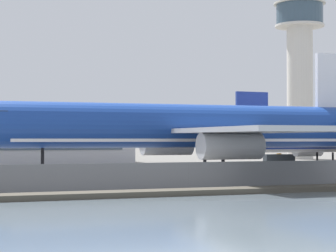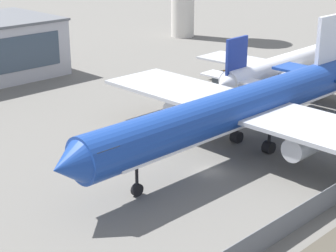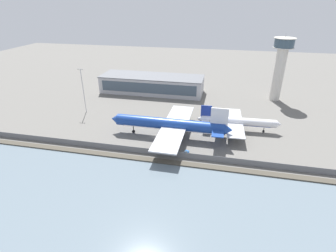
{
  "view_description": "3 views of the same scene",
  "coord_description": "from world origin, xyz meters",
  "px_view_note": "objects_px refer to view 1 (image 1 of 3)",
  "views": [
    {
      "loc": [
        -24.07,
        -74.83,
        5.01
      ],
      "look_at": [
        5.0,
        3.21,
        6.64
      ],
      "focal_mm": 70.0,
      "sensor_mm": 36.0,
      "label": 1
    },
    {
      "loc": [
        -50.01,
        -42.94,
        29.89
      ],
      "look_at": [
        -1.1,
        6.53,
        4.76
      ],
      "focal_mm": 60.0,
      "sensor_mm": 36.0,
      "label": 2
    },
    {
      "loc": [
        29.65,
        -107.3,
        59.68
      ],
      "look_at": [
        5.99,
        2.28,
        5.09
      ],
      "focal_mm": 28.0,
      "sensor_mm": 36.0,
      "label": 3
    }
  ],
  "objects_px": {
    "cargo_jet_blue": "(194,128)",
    "control_tower": "(300,63)",
    "baggage_tug": "(322,177)",
    "passenger_jet_white": "(335,141)",
    "ops_van": "(278,160)"
  },
  "relations": [
    {
      "from": "ops_van",
      "to": "control_tower",
      "type": "xyz_separation_m",
      "value": [
        29.25,
        39.93,
        22.56
      ]
    },
    {
      "from": "cargo_jet_blue",
      "to": "baggage_tug",
      "type": "xyz_separation_m",
      "value": [
        9.35,
        -14.31,
        -5.6
      ]
    },
    {
      "from": "cargo_jet_blue",
      "to": "control_tower",
      "type": "relative_size",
      "value": 1.41
    },
    {
      "from": "baggage_tug",
      "to": "ops_van",
      "type": "height_order",
      "value": "ops_van"
    },
    {
      "from": "passenger_jet_white",
      "to": "ops_van",
      "type": "relative_size",
      "value": 7.5
    },
    {
      "from": "baggage_tug",
      "to": "ops_van",
      "type": "relative_size",
      "value": 0.64
    },
    {
      "from": "ops_van",
      "to": "passenger_jet_white",
      "type": "bearing_deg",
      "value": -69.2
    },
    {
      "from": "cargo_jet_blue",
      "to": "baggage_tug",
      "type": "bearing_deg",
      "value": -56.84
    },
    {
      "from": "baggage_tug",
      "to": "cargo_jet_blue",
      "type": "bearing_deg",
      "value": 123.16
    },
    {
      "from": "passenger_jet_white",
      "to": "ops_van",
      "type": "bearing_deg",
      "value": 110.8
    },
    {
      "from": "ops_van",
      "to": "cargo_jet_blue",
      "type": "bearing_deg",
      "value": -136.87
    },
    {
      "from": "passenger_jet_white",
      "to": "control_tower",
      "type": "distance_m",
      "value": 59.86
    },
    {
      "from": "cargo_jet_blue",
      "to": "control_tower",
      "type": "distance_m",
      "value": 87.11
    },
    {
      "from": "passenger_jet_white",
      "to": "baggage_tug",
      "type": "xyz_separation_m",
      "value": [
        -21.23,
        -28.14,
        -3.89
      ]
    },
    {
      "from": "baggage_tug",
      "to": "control_tower",
      "type": "xyz_separation_m",
      "value": [
        46.32,
        79.0,
        23.03
      ]
    }
  ]
}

